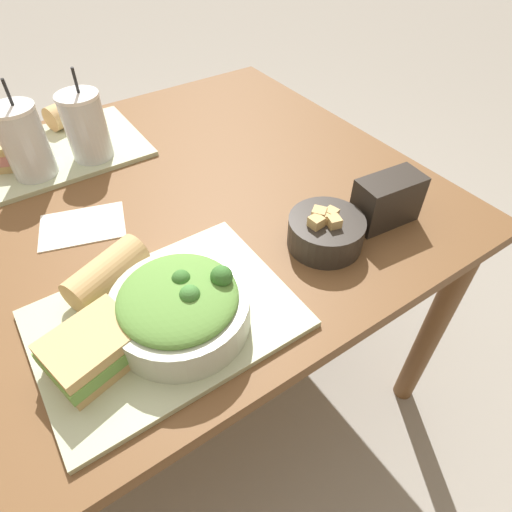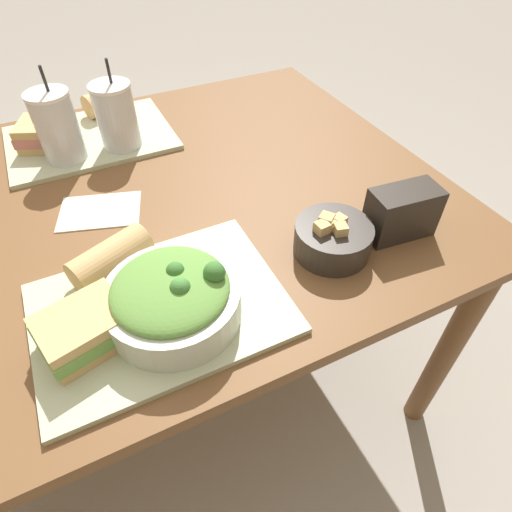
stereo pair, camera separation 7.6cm
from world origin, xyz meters
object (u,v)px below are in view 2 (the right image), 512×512
drink_cup_dark (58,129)px  baguette_near (112,257)px  sandwich_far (46,133)px  drink_cup_red (117,118)px  baguette_far (106,101)px  soup_bowl (333,238)px  sandwich_near (85,329)px  chip_bag (402,212)px  napkin_folded (100,211)px  salad_bowl (173,297)px

drink_cup_dark → baguette_near: bearing=-87.6°
sandwich_far → drink_cup_red: 0.20m
sandwich_far → baguette_far: (0.18, 0.12, 0.00)m
soup_bowl → sandwich_far: size_ratio=0.93×
baguette_far → drink_cup_dark: size_ratio=0.58×
sandwich_near → baguette_near: baguette_near is taller
baguette_near → drink_cup_dark: bearing=-20.2°
drink_cup_red → chip_bag: (0.43, -0.58, -0.03)m
sandwich_near → baguette_near: bearing=47.9°
baguette_near → chip_bag: chip_bag is taller
drink_cup_red → napkin_folded: drink_cup_red is taller
sandwich_far → napkin_folded: sandwich_far is taller
soup_bowl → sandwich_far: 0.79m
salad_bowl → chip_bag: (0.48, 0.01, -0.00)m
sandwich_near → drink_cup_red: drink_cup_red is taller
sandwich_far → baguette_far: 0.21m
soup_bowl → drink_cup_red: drink_cup_red is taller
salad_bowl → soup_bowl: bearing=4.3°
soup_bowl → sandwich_far: bearing=124.5°
sandwich_near → baguette_far: (0.20, 0.79, 0.00)m
sandwich_far → drink_cup_dark: 0.10m
sandwich_far → chip_bag: size_ratio=1.12×
baguette_near → baguette_far: size_ratio=1.23×
sandwich_far → sandwich_near: bearing=-69.3°
sandwich_far → drink_cup_dark: drink_cup_dark is taller
salad_bowl → sandwich_far: 0.69m
baguette_far → napkin_folded: size_ratio=0.66×
sandwich_far → napkin_folded: (0.06, -0.32, -0.04)m
salad_bowl → chip_bag: size_ratio=1.56×
salad_bowl → sandwich_near: size_ratio=1.43×
drink_cup_dark → salad_bowl: bearing=-81.7°
drink_cup_dark → soup_bowl: bearing=-53.7°
sandwich_far → baguette_near: bearing=-61.9°
salad_bowl → sandwich_far: bearing=100.0°
salad_bowl → drink_cup_red: size_ratio=1.02×
sandwich_near → baguette_far: bearing=61.4°
chip_bag → drink_cup_red: bearing=132.4°
chip_bag → drink_cup_dark: bearing=140.4°
drink_cup_red → baguette_near: bearing=-105.3°
salad_bowl → baguette_near: bearing=114.6°
salad_bowl → baguette_near: (-0.07, 0.15, -0.01)m
baguette_near → chip_bag: (0.55, -0.14, 0.01)m
baguette_far → soup_bowl: bearing=179.8°
drink_cup_dark → baguette_far: bearing=54.5°
soup_bowl → drink_cup_dark: drink_cup_dark is taller
sandwich_near → napkin_folded: bearing=62.2°
soup_bowl → chip_bag: (0.15, -0.01, 0.02)m
baguette_far → drink_cup_dark: drink_cup_dark is taller
soup_bowl → napkin_folded: soup_bowl is taller
salad_bowl → drink_cup_dark: drink_cup_dark is taller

